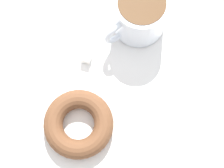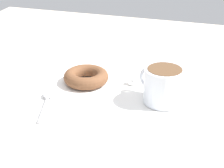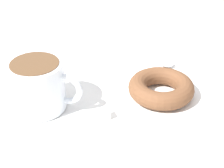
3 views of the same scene
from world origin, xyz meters
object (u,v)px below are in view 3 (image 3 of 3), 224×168
Objects in this scene: coffee_cup at (38,84)px; spoon at (159,59)px; sugar_cube at (104,113)px; donut at (161,88)px.

spoon is (23.31, 6.58, -3.50)cm from coffee_cup.
sugar_cube is at bearing -37.36° from coffee_cup.
donut reaches higher than sugar_cube.
coffee_cup reaches higher than spoon.
coffee_cup is 0.99× the size of donut.
coffee_cup is 0.79× the size of spoon.
donut is 7.18× the size of sugar_cube.
sugar_cube reaches higher than spoon.
spoon is 8.92× the size of sugar_cube.
donut is (18.46, -3.89, -2.45)cm from coffee_cup.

